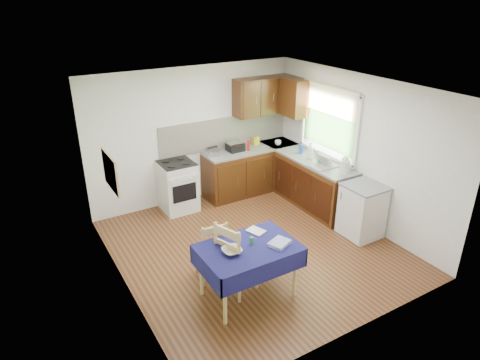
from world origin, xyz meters
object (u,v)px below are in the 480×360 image
chair_near (235,256)px  toaster (213,152)px  dining_table (248,254)px  sandwich_press (235,146)px  chair_far (212,249)px  kettle (345,166)px  dish_rack (323,165)px

chair_near → toaster: size_ratio=4.41×
dining_table → sandwich_press: 3.10m
sandwich_press → chair_near: bearing=-97.3°
chair_far → toaster: toaster is taller
toaster → sandwich_press: (0.50, 0.03, 0.00)m
chair_near → toaster: bearing=-41.7°
chair_far → sandwich_press: 2.78m
sandwich_press → kettle: bearing=-38.4°
chair_far → chair_near: chair_near is taller
dining_table → chair_near: 0.21m
dining_table → kettle: (2.41, 0.89, 0.39)m
dish_rack → kettle: bearing=-57.3°
sandwich_press → dining_table: bearing=-94.1°
sandwich_press → dish_rack: (0.91, -1.45, -0.06)m
sandwich_press → dish_rack: 1.72m
toaster → dish_rack: dish_rack is taller
chair_near → chair_far: bearing=-2.2°
chair_near → kettle: (2.52, 0.73, 0.48)m
toaster → dish_rack: 2.00m
dining_table → toaster: toaster is taller
sandwich_press → kettle: size_ratio=1.00×
chair_near → dish_rack: size_ratio=2.40×
chair_far → chair_near: size_ratio=0.88×
chair_far → kettle: size_ratio=3.06×
toaster → sandwich_press: 0.50m
dining_table → chair_near: bearing=101.0°
chair_far → kettle: bearing=-167.5°
toaster → dish_rack: bearing=-56.7°
dish_rack → toaster: bearing=153.2°
sandwich_press → kettle: 2.12m
chair_far → sandwich_press: bearing=-121.4°
dining_table → sandwich_press: size_ratio=4.12×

